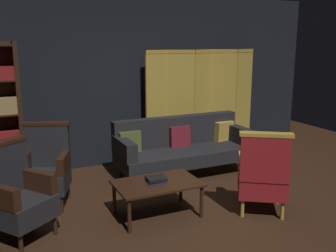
# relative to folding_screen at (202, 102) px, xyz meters

# --- Properties ---
(ground_plane) EXTENTS (10.00, 10.00, 0.00)m
(ground_plane) POSITION_rel_folding_screen_xyz_m (-1.29, -2.15, -0.99)
(ground_plane) COLOR #331E11
(back_wall) EXTENTS (7.20, 0.10, 2.80)m
(back_wall) POSITION_rel_folding_screen_xyz_m (-1.29, 0.30, 0.41)
(back_wall) COLOR black
(back_wall) RESTS_ON ground_plane
(folding_screen) EXTENTS (2.13, 0.29, 1.90)m
(folding_screen) POSITION_rel_folding_screen_xyz_m (0.00, 0.00, 0.00)
(folding_screen) COLOR #B29338
(folding_screen) RESTS_ON ground_plane
(velvet_couch) EXTENTS (2.12, 0.78, 0.88)m
(velvet_couch) POSITION_rel_folding_screen_xyz_m (-0.74, -0.69, -0.53)
(velvet_couch) COLOR black
(velvet_couch) RESTS_ON ground_plane
(coffee_table) EXTENTS (1.00, 0.64, 0.42)m
(coffee_table) POSITION_rel_folding_screen_xyz_m (-1.70, -1.91, -0.61)
(coffee_table) COLOR black
(coffee_table) RESTS_ON ground_plane
(armchair_gilt_accent) EXTENTS (0.80, 0.80, 1.04)m
(armchair_gilt_accent) POSITION_rel_folding_screen_xyz_m (-0.51, -2.36, -0.50)
(armchair_gilt_accent) COLOR #B78E33
(armchair_gilt_accent) RESTS_ON ground_plane
(armchair_wing_left) EXTENTS (0.74, 0.74, 1.04)m
(armchair_wing_left) POSITION_rel_folding_screen_xyz_m (-2.84, -1.00, -0.50)
(armchair_wing_left) COLOR black
(armchair_wing_left) RESTS_ON ground_plane
(armchair_wing_right) EXTENTS (0.81, 0.81, 1.04)m
(armchair_wing_right) POSITION_rel_folding_screen_xyz_m (-3.25, -1.77, -0.50)
(armchair_wing_right) COLOR black
(armchair_wing_right) RESTS_ON ground_plane
(book_navy_cloth) EXTENTS (0.24, 0.21, 0.02)m
(book_navy_cloth) POSITION_rel_folding_screen_xyz_m (-1.70, -1.88, -0.55)
(book_navy_cloth) COLOR navy
(book_navy_cloth) RESTS_ON coffee_table
(book_black_cloth) EXTENTS (0.24, 0.22, 0.03)m
(book_black_cloth) POSITION_rel_folding_screen_xyz_m (-1.70, -1.88, -0.52)
(book_black_cloth) COLOR black
(book_black_cloth) RESTS_ON book_navy_cloth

